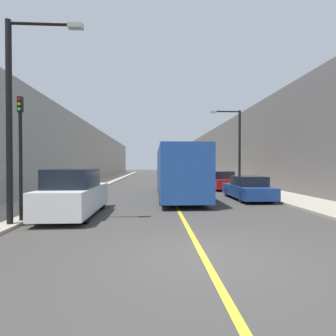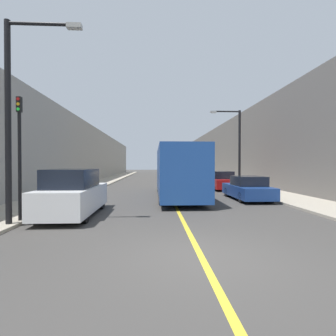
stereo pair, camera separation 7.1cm
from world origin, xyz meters
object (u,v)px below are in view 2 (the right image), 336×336
at_px(traffic_light, 20,154).
at_px(car_right_mid, 221,181).
at_px(bus, 177,171).
at_px(car_right_near, 247,189).
at_px(street_lamp_right, 237,143).
at_px(street_lamp_left, 15,107).
at_px(parked_suv_left, 74,194).

bearing_deg(traffic_light, car_right_mid, 49.31).
xyz_separation_m(bus, car_right_near, (4.17, -1.48, -1.05)).
xyz_separation_m(car_right_near, car_right_mid, (0.04, 6.40, 0.05)).
distance_m(street_lamp_right, traffic_light, 16.77).
relative_size(street_lamp_left, street_lamp_right, 1.06).
relative_size(parked_suv_left, street_lamp_right, 0.75).
bearing_deg(parked_suv_left, bus, 51.02).
bearing_deg(traffic_light, street_lamp_right, 45.28).
relative_size(car_right_near, street_lamp_right, 0.70).
relative_size(parked_suv_left, car_right_near, 1.06).
distance_m(car_right_mid, traffic_light, 16.32).
relative_size(bus, traffic_light, 2.38).
xyz_separation_m(bus, car_right_mid, (4.21, 4.92, -1.00)).
xyz_separation_m(car_right_near, street_lamp_left, (-10.40, -6.45, 3.44)).
bearing_deg(street_lamp_right, bus, -140.18).
xyz_separation_m(parked_suv_left, car_right_mid, (9.08, 10.94, -0.20)).
relative_size(parked_suv_left, car_right_mid, 1.11).
relative_size(bus, street_lamp_left, 1.54).
distance_m(bus, car_right_mid, 6.55).
distance_m(parked_suv_left, traffic_light, 2.60).
xyz_separation_m(bus, traffic_light, (-6.37, -7.38, 0.83)).
height_order(car_right_mid, street_lamp_right, street_lamp_right).
bearing_deg(street_lamp_right, car_right_mid, 160.31).
relative_size(bus, parked_suv_left, 2.18).
height_order(bus, street_lamp_right, street_lamp_right).
bearing_deg(street_lamp_left, bus, 51.85).
bearing_deg(car_right_mid, street_lamp_left, -129.09).
xyz_separation_m(bus, parked_suv_left, (-4.87, -6.02, -0.80)).
bearing_deg(bus, traffic_light, -130.79).
relative_size(bus, car_right_near, 2.31).
xyz_separation_m(car_right_near, street_lamp_right, (1.22, 5.97, 3.25)).
height_order(bus, car_right_near, bus).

